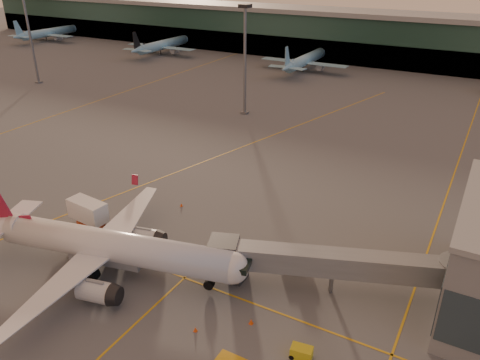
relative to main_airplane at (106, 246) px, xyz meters
The scene contains 15 objects.
ground 5.65m from the main_airplane, 22.16° to the right, with size 600.00×600.00×0.00m, color #4C4F54.
taxi_markings 43.13m from the main_airplane, 94.40° to the left, with size 100.12×173.00×0.01m.
terminal 140.31m from the main_airplane, 88.36° to the left, with size 400.00×20.00×17.60m.
mast_west_far 105.65m from the main_airplane, 144.93° to the left, with size 2.40×2.40×25.60m.
mast_west_near 67.26m from the main_airplane, 103.94° to the left, with size 2.40×2.40×25.60m.
distant_aircraft_row 126.59m from the main_airplane, 113.14° to the left, with size 225.00×34.00×13.00m.
main_airplane is the anchor object (origin of this frame).
jet_bridge 28.68m from the main_airplane, 20.81° to the left, with size 28.99×13.29×5.62m.
catering_truck 11.00m from the main_airplane, 147.21° to the left, with size 6.11×3.18×4.58m.
gpu_cart 26.52m from the main_airplane, ahead, with size 2.33×1.60×1.27m.
pushback_tug 23.35m from the main_airplane, 31.03° to the left, with size 3.86×2.83×1.78m.
cone_nose 20.11m from the main_airplane, ahead, with size 0.49×0.49×0.63m.
cone_tail 20.25m from the main_airplane, behind, with size 0.40×0.40×0.51m.
cone_wing_left 18.33m from the main_airplane, 95.96° to the left, with size 0.41×0.41×0.52m.
cone_fwd 15.99m from the main_airplane, 12.68° to the right, with size 0.42×0.42×0.54m.
Camera 1 is at (33.50, -32.02, 35.69)m, focal length 35.00 mm.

